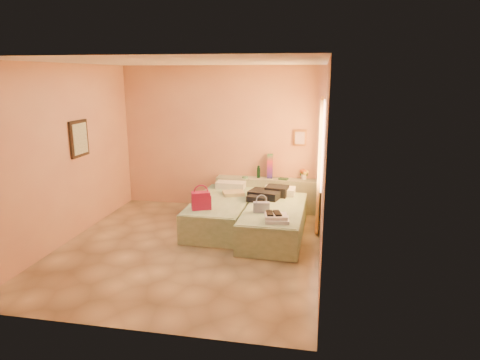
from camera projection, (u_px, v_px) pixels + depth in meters
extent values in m
plane|color=tan|center=(189.00, 247.00, 6.68)|extent=(4.50, 4.50, 0.00)
cube|color=tan|center=(221.00, 138.00, 8.49)|extent=(4.00, 0.02, 2.80)
cube|color=tan|center=(64.00, 155.00, 6.70)|extent=(0.02, 4.50, 2.80)
cube|color=tan|center=(324.00, 165.00, 5.98)|extent=(0.02, 4.50, 2.80)
cube|color=white|center=(184.00, 62.00, 6.00)|extent=(4.00, 4.50, 0.02)
cube|color=#FFCF9E|center=(323.00, 144.00, 7.15)|extent=(0.02, 1.10, 1.40)
cube|color=orange|center=(319.00, 166.00, 7.10)|extent=(0.05, 0.55, 2.20)
cube|color=orange|center=(320.00, 159.00, 7.67)|extent=(0.05, 0.45, 2.20)
cube|color=black|center=(79.00, 139.00, 7.03)|extent=(0.04, 0.50, 0.60)
cube|color=#D59247|center=(300.00, 138.00, 8.16)|extent=(0.25, 0.04, 0.30)
cube|color=#9AA285|center=(268.00, 195.00, 8.42)|extent=(2.05, 0.30, 0.65)
cube|color=#A2BE99|center=(222.00, 212.00, 7.57)|extent=(0.94, 2.02, 0.50)
cube|color=#A2BE99|center=(274.00, 221.00, 7.11)|extent=(0.94, 2.02, 0.50)
cylinder|color=#143925|center=(258.00, 172.00, 8.38)|extent=(0.07, 0.07, 0.23)
cube|color=#B3163F|center=(270.00, 166.00, 8.33)|extent=(0.11, 0.11, 0.48)
cylinder|color=#53986C|center=(245.00, 177.00, 8.38)|extent=(0.14, 0.14, 0.03)
cube|color=#264830|center=(283.00, 179.00, 8.26)|extent=(0.20, 0.17, 0.03)
cube|color=white|center=(304.00, 173.00, 8.26)|extent=(0.19, 0.19, 0.24)
cube|color=#B3163F|center=(201.00, 200.00, 6.91)|extent=(0.35, 0.28, 0.29)
cube|color=tan|center=(233.00, 193.00, 7.76)|extent=(0.45, 0.41, 0.06)
cube|color=black|center=(268.00, 193.00, 7.54)|extent=(0.68, 0.68, 0.17)
cube|color=#394A89|center=(261.00, 207.00, 6.77)|extent=(0.27, 0.16, 0.16)
cube|color=white|center=(277.00, 218.00, 6.35)|extent=(0.38, 0.34, 0.10)
cube|color=black|center=(273.00, 213.00, 6.38)|extent=(0.23, 0.28, 0.03)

